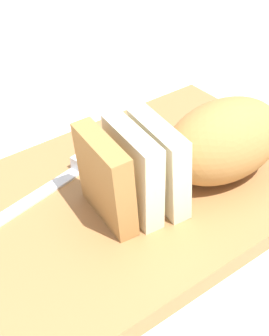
# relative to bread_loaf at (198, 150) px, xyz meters

# --- Properties ---
(ground_plane) EXTENTS (3.00, 3.00, 0.00)m
(ground_plane) POSITION_rel_bread_loaf_xyz_m (0.06, -0.04, -0.08)
(ground_plane) COLOR silver
(cutting_board) EXTENTS (0.48, 0.32, 0.02)m
(cutting_board) POSITION_rel_bread_loaf_xyz_m (0.06, -0.04, -0.06)
(cutting_board) COLOR #9E6B3D
(cutting_board) RESTS_ON ground_plane
(bread_loaf) EXTENTS (0.26, 0.12, 0.11)m
(bread_loaf) POSITION_rel_bread_loaf_xyz_m (0.00, 0.00, 0.00)
(bread_loaf) COLOR #A8753D
(bread_loaf) RESTS_ON cutting_board
(bread_knife) EXTENTS (0.26, 0.08, 0.02)m
(bread_knife) POSITION_rel_bread_loaf_xyz_m (0.09, -0.11, -0.04)
(bread_knife) COLOR silver
(bread_knife) RESTS_ON cutting_board
(crumb_near_knife) EXTENTS (0.01, 0.01, 0.01)m
(crumb_near_knife) POSITION_rel_bread_loaf_xyz_m (0.03, -0.08, -0.05)
(crumb_near_knife) COLOR tan
(crumb_near_knife) RESTS_ON cutting_board
(crumb_near_loaf) EXTENTS (0.00, 0.00, 0.00)m
(crumb_near_loaf) POSITION_rel_bread_loaf_xyz_m (0.06, -0.01, -0.05)
(crumb_near_loaf) COLOR tan
(crumb_near_loaf) RESTS_ON cutting_board
(crumb_stray_left) EXTENTS (0.00, 0.00, 0.00)m
(crumb_stray_left) POSITION_rel_bread_loaf_xyz_m (0.11, 0.00, -0.05)
(crumb_stray_left) COLOR tan
(crumb_stray_left) RESTS_ON cutting_board
(crumb_stray_right) EXTENTS (0.01, 0.01, 0.01)m
(crumb_stray_right) POSITION_rel_bread_loaf_xyz_m (0.05, -0.06, -0.05)
(crumb_stray_right) COLOR tan
(crumb_stray_right) RESTS_ON cutting_board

